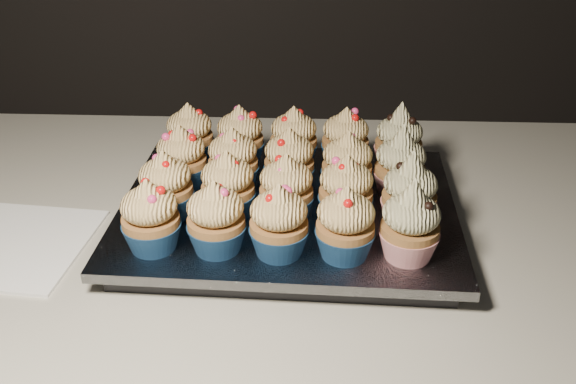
# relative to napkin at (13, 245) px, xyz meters

# --- Properties ---
(worktop) EXTENTS (2.44, 0.64, 0.04)m
(worktop) POSITION_rel_napkin_xyz_m (0.54, 0.10, -0.02)
(worktop) COLOR beige
(worktop) RESTS_ON cabinet
(napkin) EXTENTS (0.19, 0.19, 0.00)m
(napkin) POSITION_rel_napkin_xyz_m (0.00, 0.00, 0.00)
(napkin) COLOR white
(napkin) RESTS_ON worktop
(baking_tray) EXTENTS (0.38, 0.29, 0.02)m
(baking_tray) POSITION_rel_napkin_xyz_m (0.32, 0.06, 0.01)
(baking_tray) COLOR black
(baking_tray) RESTS_ON worktop
(foil_lining) EXTENTS (0.41, 0.33, 0.01)m
(foil_lining) POSITION_rel_napkin_xyz_m (0.32, 0.06, 0.03)
(foil_lining) COLOR silver
(foil_lining) RESTS_ON baking_tray
(cupcake_0) EXTENTS (0.06, 0.06, 0.08)m
(cupcake_0) POSITION_rel_napkin_xyz_m (0.18, -0.04, 0.07)
(cupcake_0) COLOR navy
(cupcake_0) RESTS_ON foil_lining
(cupcake_1) EXTENTS (0.06, 0.06, 0.08)m
(cupcake_1) POSITION_rel_napkin_xyz_m (0.25, -0.04, 0.07)
(cupcake_1) COLOR navy
(cupcake_1) RESTS_ON foil_lining
(cupcake_2) EXTENTS (0.06, 0.06, 0.08)m
(cupcake_2) POSITION_rel_napkin_xyz_m (0.32, -0.05, 0.07)
(cupcake_2) COLOR navy
(cupcake_2) RESTS_ON foil_lining
(cupcake_3) EXTENTS (0.06, 0.06, 0.08)m
(cupcake_3) POSITION_rel_napkin_xyz_m (0.39, -0.05, 0.07)
(cupcake_3) COLOR navy
(cupcake_3) RESTS_ON foil_lining
(cupcake_4) EXTENTS (0.06, 0.06, 0.10)m
(cupcake_4) POSITION_rel_napkin_xyz_m (0.45, -0.05, 0.07)
(cupcake_4) COLOR #A51722
(cupcake_4) RESTS_ON foil_lining
(cupcake_5) EXTENTS (0.06, 0.06, 0.08)m
(cupcake_5) POSITION_rel_napkin_xyz_m (0.18, 0.02, 0.07)
(cupcake_5) COLOR navy
(cupcake_5) RESTS_ON foil_lining
(cupcake_6) EXTENTS (0.06, 0.06, 0.08)m
(cupcake_6) POSITION_rel_napkin_xyz_m (0.26, 0.03, 0.07)
(cupcake_6) COLOR navy
(cupcake_6) RESTS_ON foil_lining
(cupcake_7) EXTENTS (0.06, 0.06, 0.08)m
(cupcake_7) POSITION_rel_napkin_xyz_m (0.32, 0.02, 0.07)
(cupcake_7) COLOR navy
(cupcake_7) RESTS_ON foil_lining
(cupcake_8) EXTENTS (0.06, 0.06, 0.08)m
(cupcake_8) POSITION_rel_napkin_xyz_m (0.39, 0.02, 0.07)
(cupcake_8) COLOR navy
(cupcake_8) RESTS_ON foil_lining
(cupcake_9) EXTENTS (0.06, 0.06, 0.10)m
(cupcake_9) POSITION_rel_napkin_xyz_m (0.46, 0.01, 0.07)
(cupcake_9) COLOR #A51722
(cupcake_9) RESTS_ON foil_lining
(cupcake_10) EXTENTS (0.06, 0.06, 0.08)m
(cupcake_10) POSITION_rel_napkin_xyz_m (0.19, 0.09, 0.07)
(cupcake_10) COLOR navy
(cupcake_10) RESTS_ON foil_lining
(cupcake_11) EXTENTS (0.06, 0.06, 0.08)m
(cupcake_11) POSITION_rel_napkin_xyz_m (0.25, 0.09, 0.07)
(cupcake_11) COLOR navy
(cupcake_11) RESTS_ON foil_lining
(cupcake_12) EXTENTS (0.06, 0.06, 0.08)m
(cupcake_12) POSITION_rel_napkin_xyz_m (0.32, 0.09, 0.07)
(cupcake_12) COLOR navy
(cupcake_12) RESTS_ON foil_lining
(cupcake_13) EXTENTS (0.06, 0.06, 0.08)m
(cupcake_13) POSITION_rel_napkin_xyz_m (0.39, 0.08, 0.07)
(cupcake_13) COLOR navy
(cupcake_13) RESTS_ON foil_lining
(cupcake_14) EXTENTS (0.06, 0.06, 0.10)m
(cupcake_14) POSITION_rel_napkin_xyz_m (0.46, 0.08, 0.07)
(cupcake_14) COLOR #A51722
(cupcake_14) RESTS_ON foil_lining
(cupcake_15) EXTENTS (0.06, 0.06, 0.08)m
(cupcake_15) POSITION_rel_napkin_xyz_m (0.19, 0.16, 0.07)
(cupcake_15) COLOR navy
(cupcake_15) RESTS_ON foil_lining
(cupcake_16) EXTENTS (0.06, 0.06, 0.08)m
(cupcake_16) POSITION_rel_napkin_xyz_m (0.26, 0.16, 0.07)
(cupcake_16) COLOR navy
(cupcake_16) RESTS_ON foil_lining
(cupcake_17) EXTENTS (0.06, 0.06, 0.08)m
(cupcake_17) POSITION_rel_napkin_xyz_m (0.33, 0.16, 0.07)
(cupcake_17) COLOR navy
(cupcake_17) RESTS_ON foil_lining
(cupcake_18) EXTENTS (0.06, 0.06, 0.08)m
(cupcake_18) POSITION_rel_napkin_xyz_m (0.39, 0.16, 0.07)
(cupcake_18) COLOR navy
(cupcake_18) RESTS_ON foil_lining
(cupcake_19) EXTENTS (0.06, 0.06, 0.10)m
(cupcake_19) POSITION_rel_napkin_xyz_m (0.46, 0.15, 0.07)
(cupcake_19) COLOR #A51722
(cupcake_19) RESTS_ON foil_lining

